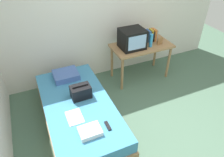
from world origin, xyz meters
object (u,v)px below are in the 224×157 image
Objects in this scene: folded_towel at (90,131)px; tv at (132,39)px; magazine at (75,117)px; picture_frame at (160,41)px; water_bottle at (151,41)px; pillow at (66,75)px; handbag at (81,92)px; bed at (79,114)px; book_row at (152,35)px; desk at (141,49)px; remote_dark at (108,126)px.

tv is at bearing 46.36° from folded_towel.
picture_frame is at bearing 25.20° from magazine.
water_bottle is 1.82× the size of picture_frame.
magazine is at bearing -154.80° from picture_frame.
water_bottle reaches higher than pillow.
bed is at bearing -128.63° from handbag.
water_bottle reaches higher than book_row.
magazine reaches higher than bed.
pillow is at bearing 89.57° from folded_towel.
picture_frame reaches higher than desk.
tv is 0.36m from water_bottle.
desk is 1.59m from handbag.
tv is at bearing 169.54° from picture_frame.
folded_towel is at bearing -177.62° from remote_dark.
book_row is at bearing 5.91° from pillow.
bed is 1.88m from water_bottle.
desk is at bearing 133.10° from water_bottle.
book_row is 0.81× the size of magazine.
folded_towel is (-1.54, -1.39, -0.14)m from desk.
folded_towel is (0.11, -0.34, 0.03)m from magazine.
pillow is 1.32m from remote_dark.
tv is (1.30, 0.77, 0.69)m from bed.
desk is 0.28m from water_bottle.
folded_towel is (-0.25, -0.01, 0.02)m from remote_dark.
folded_towel reaches higher than remote_dark.
book_row is 2.27m from magazine.
remote_dark is at bearing -136.49° from book_row.
remote_dark is at bearing -138.15° from water_bottle.
picture_frame is at bearing -1.07° from pillow.
water_bottle is at bearing -125.05° from book_row.
magazine is 0.49m from remote_dark.
tv is at bearing 2.97° from pillow.
bed is 12.82× the size of remote_dark.
pillow is 0.60m from handbag.
tv is 3.17× the size of picture_frame.
magazine is at bearing -152.31° from water_bottle.
picture_frame is at bearing -76.24° from book_row.
desk is 0.38m from picture_frame.
handbag is at bearing 51.37° from bed.
folded_towel is at bearing -140.47° from book_row.
handbag is at bearing -162.43° from picture_frame.
magazine is 0.36m from folded_towel.
remote_dark is (-1.29, -1.38, -0.16)m from desk.
handbag is at bearing -81.34° from pillow.
pillow is at bearing 100.38° from remote_dark.
remote_dark reaches higher than bed.
book_row reaches higher than magazine.
desk is 2.81× the size of pillow.
water_bottle is at bearing 22.14° from bed.
water_bottle is 0.90× the size of folded_towel.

